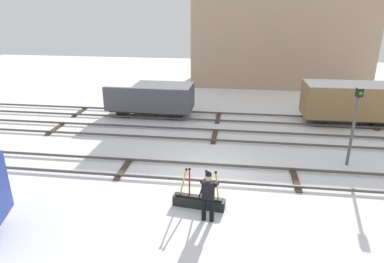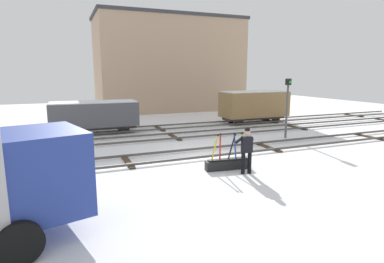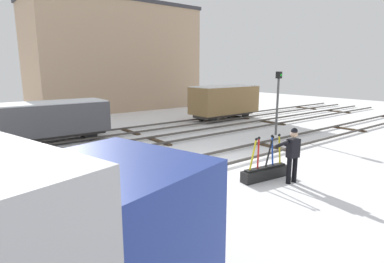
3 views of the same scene
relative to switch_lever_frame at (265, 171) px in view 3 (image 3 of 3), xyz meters
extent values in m
plane|color=white|center=(0.06, 2.35, -0.25)|extent=(60.00, 60.00, 0.00)
cube|color=#4C4742|center=(0.06, 1.63, -0.12)|extent=(44.00, 0.07, 0.10)
cube|color=#4C4742|center=(0.06, 3.07, -0.12)|extent=(44.00, 0.07, 0.10)
cube|color=#423323|center=(-3.46, 2.35, -0.21)|extent=(0.24, 1.94, 0.08)
cube|color=#423323|center=(3.58, 2.35, -0.21)|extent=(0.24, 1.94, 0.08)
cube|color=#423323|center=(10.62, 2.35, -0.21)|extent=(0.24, 1.94, 0.08)
cube|color=#4C4742|center=(0.06, 5.83, -0.12)|extent=(44.00, 0.07, 0.10)
cube|color=#4C4742|center=(0.06, 7.27, -0.12)|extent=(44.00, 0.07, 0.10)
cube|color=#423323|center=(0.06, 6.55, -0.21)|extent=(0.24, 1.94, 0.08)
cube|color=#423323|center=(8.86, 6.55, -0.21)|extent=(0.24, 1.94, 0.08)
cube|color=#423323|center=(17.66, 6.55, -0.21)|extent=(0.24, 1.94, 0.08)
cube|color=#4C4742|center=(0.06, 8.89, -0.12)|extent=(44.00, 0.07, 0.10)
cube|color=#4C4742|center=(0.06, 10.33, -0.12)|extent=(44.00, 0.07, 0.10)
cube|color=#423323|center=(0.06, 9.61, -0.21)|extent=(0.24, 1.94, 0.08)
cube|color=#423323|center=(8.86, 9.61, -0.21)|extent=(0.24, 1.94, 0.08)
cube|color=#423323|center=(17.66, 9.61, -0.21)|extent=(0.24, 1.94, 0.08)
cube|color=black|center=(0.00, 0.00, -0.07)|extent=(1.83, 0.57, 0.36)
cube|color=black|center=(0.00, 0.00, 0.14)|extent=(1.63, 0.39, 0.06)
cylinder|color=yellow|center=(-0.56, 0.07, 0.62)|extent=(0.30, 0.09, 1.04)
sphere|color=black|center=(-0.44, 0.05, 1.13)|extent=(0.09, 0.09, 0.09)
cylinder|color=red|center=(-0.33, 0.04, 0.63)|extent=(0.07, 0.06, 1.05)
sphere|color=black|center=(-0.33, 0.04, 1.16)|extent=(0.09, 0.09, 0.09)
cylinder|color=black|center=(0.14, -0.02, 0.61)|extent=(0.34, 0.10, 1.03)
sphere|color=black|center=(0.27, -0.03, 1.12)|extent=(0.09, 0.09, 0.09)
cylinder|color=#1E47B7|center=(0.28, -0.03, 0.63)|extent=(0.16, 0.07, 1.05)
sphere|color=black|center=(0.23, -0.03, 1.15)|extent=(0.09, 0.09, 0.09)
cylinder|color=yellow|center=(0.61, -0.07, 0.63)|extent=(0.17, 0.08, 1.05)
sphere|color=black|center=(0.56, -0.07, 1.15)|extent=(0.09, 0.09, 0.09)
cylinder|color=black|center=(0.24, -0.73, 0.16)|extent=(0.15, 0.15, 0.83)
cylinder|color=black|center=(0.50, -0.76, 0.16)|extent=(0.15, 0.15, 0.83)
cube|color=black|center=(0.37, -0.74, 0.87)|extent=(0.41, 0.28, 0.59)
sphere|color=tan|center=(0.37, -0.74, 1.32)|extent=(0.23, 0.23, 0.23)
sphere|color=black|center=(0.37, -0.74, 1.41)|extent=(0.20, 0.20, 0.20)
cylinder|color=black|center=(0.19, -0.47, 0.98)|extent=(0.17, 0.55, 0.36)
cylinder|color=black|center=(0.61, -0.51, 0.95)|extent=(0.18, 0.57, 0.30)
cube|color=navy|center=(-6.44, -2.77, 1.25)|extent=(2.38, 2.52, 1.90)
cube|color=black|center=(-5.56, -2.53, 1.58)|extent=(0.50, 1.74, 0.76)
cylinder|color=#4C4C4C|center=(5.99, 4.10, 1.27)|extent=(0.12, 0.12, 3.04)
cube|color=black|center=(5.99, 4.10, 2.97)|extent=(0.24, 0.24, 0.36)
sphere|color=green|center=(5.99, 3.97, 2.97)|extent=(0.14, 0.14, 0.14)
cube|color=tan|center=(4.37, 20.77, 4.16)|extent=(14.10, 6.98, 8.84)
cube|color=#38383D|center=(4.37, 20.77, 8.73)|extent=(14.38, 7.12, 0.30)
cube|color=#2D2B28|center=(-4.10, 9.61, 0.15)|extent=(4.92, 1.30, 0.20)
cube|color=#4C4C51|center=(-4.10, 9.61, 0.97)|extent=(5.19, 2.13, 1.44)
cube|color=white|center=(-4.10, 9.61, 1.72)|extent=(5.09, 2.04, 0.06)
cylinder|color=black|center=(-5.79, 9.07, 0.10)|extent=(0.70, 0.11, 0.70)
cylinder|color=black|center=(-5.77, 10.20, 0.10)|extent=(0.70, 0.11, 0.70)
cylinder|color=black|center=(-2.43, 9.02, 0.10)|extent=(0.70, 0.11, 0.70)
cylinder|color=black|center=(-2.42, 10.15, 0.10)|extent=(0.70, 0.11, 0.70)
cube|color=#2D2B28|center=(7.40, 9.61, 0.15)|extent=(4.77, 1.31, 0.20)
cube|color=olive|center=(7.40, 9.61, 1.16)|extent=(5.03, 2.13, 1.82)
cube|color=white|center=(7.40, 9.61, 2.10)|extent=(4.93, 2.04, 0.06)
cylinder|color=black|center=(5.79, 9.02, 0.10)|extent=(0.70, 0.11, 0.70)
cylinder|color=black|center=(5.77, 10.15, 0.10)|extent=(0.70, 0.11, 0.70)
cylinder|color=black|center=(9.03, 9.07, 0.10)|extent=(0.70, 0.11, 0.70)
cylinder|color=black|center=(9.02, 10.20, 0.10)|extent=(0.70, 0.11, 0.70)
camera|label=1|loc=(1.12, -10.10, 6.39)|focal=32.13mm
camera|label=2|loc=(-5.79, -10.54, 3.48)|focal=29.66mm
camera|label=3|loc=(-7.85, -6.15, 3.28)|focal=29.13mm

